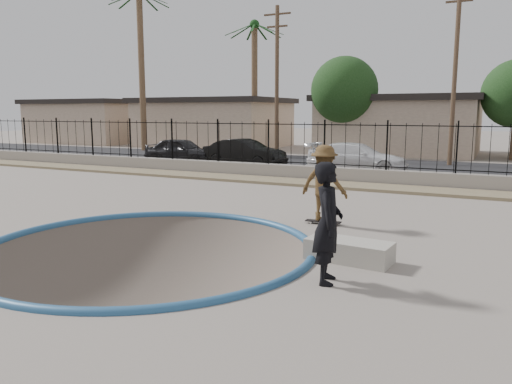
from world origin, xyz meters
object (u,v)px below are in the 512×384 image
at_px(skater, 324,187).
at_px(car_c, 357,158).
at_px(skateboard, 323,222).
at_px(car_b, 245,153).
at_px(concrete_ledge, 349,251).
at_px(car_a, 182,151).
at_px(videographer, 328,223).

xyz_separation_m(skater, car_c, (-2.08, 10.91, -0.24)).
height_order(skateboard, car_b, car_b).
distance_m(concrete_ledge, car_b, 16.32).
height_order(skater, skateboard, skater).
distance_m(skater, car_a, 15.77).
bearing_deg(skater, videographer, 116.40).
height_order(skateboard, car_a, car_a).
xyz_separation_m(skateboard, car_b, (-7.80, 10.61, 0.68)).
relative_size(skater, concrete_ledge, 1.19).
distance_m(skater, concrete_ledge, 3.25).
bearing_deg(concrete_ledge, skater, 117.58).
bearing_deg(car_a, skater, -134.75).
xyz_separation_m(concrete_ledge, car_c, (-3.55, 13.71, 0.51)).
bearing_deg(videographer, car_a, 26.34).
distance_m(skateboard, car_c, 11.12).
bearing_deg(car_c, skater, -168.08).
bearing_deg(videographer, car_b, 16.81).
relative_size(concrete_ledge, car_b, 0.37).
xyz_separation_m(skater, car_b, (-7.80, 10.61, -0.21)).
bearing_deg(car_b, videographer, -142.90).
bearing_deg(skateboard, car_b, 121.59).
distance_m(skateboard, videographer, 4.49).
bearing_deg(car_b, skater, -138.72).
relative_size(car_b, car_c, 0.92).
height_order(skater, concrete_ledge, skater).
xyz_separation_m(car_a, car_b, (3.86, 0.00, 0.01)).
relative_size(skateboard, car_b, 0.21).
bearing_deg(videographer, skateboard, 4.17).
xyz_separation_m(videographer, concrete_ledge, (0.00, 1.33, -0.81)).
xyz_separation_m(skateboard, videographer, (1.47, -4.14, 0.94)).
height_order(skater, car_c, skater).
xyz_separation_m(skater, skateboard, (0.00, 0.00, -0.89)).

